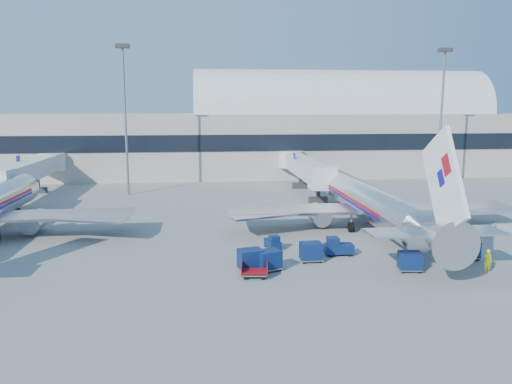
{
  "coord_description": "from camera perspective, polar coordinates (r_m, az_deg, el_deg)",
  "views": [
    {
      "loc": [
        -8.54,
        -47.77,
        13.45
      ],
      "look_at": [
        -2.73,
        6.0,
        4.19
      ],
      "focal_mm": 35.0,
      "sensor_mm": 36.0,
      "label": 1
    }
  ],
  "objects": [
    {
      "name": "jetbridge_mid",
      "position": [
        83.27,
        -24.24,
        2.3
      ],
      "size": [
        4.4,
        27.5,
        6.25
      ],
      "color": "silver",
      "rests_on": "ground"
    },
    {
      "name": "ramp_worker",
      "position": [
        45.64,
        24.97,
        -7.1
      ],
      "size": [
        0.68,
        0.82,
        1.91
      ],
      "primitive_type": "imported",
      "rotation": [
        0.0,
        0.0,
        1.95
      ],
      "color": "#C2DD17",
      "rests_on": "ground"
    },
    {
      "name": "cart_solo_far",
      "position": [
        48.39,
        23.04,
        -6.15
      ],
      "size": [
        2.09,
        1.74,
        1.63
      ],
      "rotation": [
        0.0,
        0.0,
        0.2
      ],
      "color": "#091D49",
      "rests_on": "ground"
    },
    {
      "name": "jetbridge_near",
      "position": [
        80.78,
        5.41,
        2.91
      ],
      "size": [
        4.4,
        27.5,
        6.25
      ],
      "color": "silver",
      "rests_on": "ground"
    },
    {
      "name": "barrier_far",
      "position": [
        61.19,
        26.87,
        -3.61
      ],
      "size": [
        3.0,
        0.55,
        0.9
      ],
      "primitive_type": "cube",
      "color": "#9E9E96",
      "rests_on": "ground"
    },
    {
      "name": "cart_solo_near",
      "position": [
        43.47,
        17.19,
        -7.54
      ],
      "size": [
        2.0,
        1.61,
        1.64
      ],
      "rotation": [
        0.0,
        0.0,
        -0.11
      ],
      "color": "#091D49",
      "rests_on": "ground"
    },
    {
      "name": "mast_east",
      "position": [
        86.8,
        20.52,
        10.0
      ],
      "size": [
        2.0,
        1.2,
        22.6
      ],
      "color": "slate",
      "rests_on": "ground"
    },
    {
      "name": "cart_open_red",
      "position": [
        40.27,
        -0.15,
        -9.18
      ],
      "size": [
        2.28,
        1.73,
        0.57
      ],
      "rotation": [
        0.0,
        0.0,
        -0.12
      ],
      "color": "slate",
      "rests_on": "ground"
    },
    {
      "name": "cart_train_a",
      "position": [
        44.35,
        6.29,
        -6.76
      ],
      "size": [
        1.98,
        1.54,
        1.71
      ],
      "rotation": [
        0.0,
        0.0,
        0.03
      ],
      "color": "#091D49",
      "rests_on": "ground"
    },
    {
      "name": "tug_right",
      "position": [
        50.88,
        19.79,
        -5.47
      ],
      "size": [
        2.21,
        2.25,
        1.37
      ],
      "rotation": [
        0.0,
        0.0,
        -0.81
      ],
      "color": "#091D49",
      "rests_on": "ground"
    },
    {
      "name": "tug_left",
      "position": [
        47.97,
        1.94,
        -5.79
      ],
      "size": [
        1.5,
        2.3,
        1.38
      ],
      "rotation": [
        0.0,
        0.0,
        1.79
      ],
      "color": "#091D49",
      "rests_on": "ground"
    },
    {
      "name": "barrier_mid",
      "position": [
        59.46,
        24.2,
        -3.78
      ],
      "size": [
        3.0,
        0.55,
        0.9
      ],
      "primitive_type": "cube",
      "color": "#9E9E96",
      "rests_on": "ground"
    },
    {
      "name": "terminal",
      "position": [
        104.02,
        -9.0,
        6.34
      ],
      "size": [
        170.0,
        28.15,
        21.0
      ],
      "color": "#B2AA9E",
      "rests_on": "ground"
    },
    {
      "name": "cart_train_b",
      "position": [
        41.72,
        1.46,
        -7.76
      ],
      "size": [
        2.39,
        2.13,
        1.73
      ],
      "rotation": [
        0.0,
        0.0,
        0.39
      ],
      "color": "#091D49",
      "rests_on": "ground"
    },
    {
      "name": "tug_lead",
      "position": [
        46.56,
        9.31,
        -6.21
      ],
      "size": [
        2.61,
        1.32,
        1.69
      ],
      "rotation": [
        0.0,
        0.0,
        0.01
      ],
      "color": "#091D49",
      "rests_on": "ground"
    },
    {
      "name": "mast_west",
      "position": [
        78.62,
        -14.8,
        10.38
      ],
      "size": [
        2.0,
        1.2,
        22.6
      ],
      "color": "slate",
      "rests_on": "ground"
    },
    {
      "name": "ground",
      "position": [
        50.35,
        3.84,
        -5.79
      ],
      "size": [
        260.0,
        260.0,
        0.0
      ],
      "primitive_type": "plane",
      "color": "gray",
      "rests_on": "ground"
    },
    {
      "name": "cart_train_c",
      "position": [
        41.75,
        -0.64,
        -7.69
      ],
      "size": [
        2.35,
        1.99,
        1.8
      ],
      "rotation": [
        0.0,
        0.0,
        0.24
      ],
      "color": "#091D49",
      "rests_on": "ground"
    },
    {
      "name": "barrier_near",
      "position": [
        57.88,
        21.37,
        -3.94
      ],
      "size": [
        3.0,
        0.55,
        0.9
      ],
      "primitive_type": "cube",
      "color": "#9E9E96",
      "rests_on": "ground"
    },
    {
      "name": "airliner_main",
      "position": [
        56.45,
        13.12,
        -1.28
      ],
      "size": [
        32.0,
        37.26,
        12.07
      ],
      "color": "silver",
      "rests_on": "ground"
    }
  ]
}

